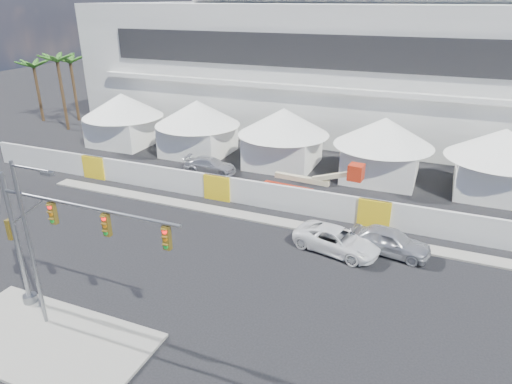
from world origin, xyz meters
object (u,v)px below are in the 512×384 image
at_px(lot_car_c, 210,165).
at_px(traffic_mast, 48,242).
at_px(boom_lift, 294,191).
at_px(sedan_silver, 390,241).
at_px(pickup_curb, 337,240).
at_px(streetlight_median, 31,236).

relative_size(lot_car_c, traffic_mast, 0.49).
relative_size(lot_car_c, boom_lift, 0.60).
distance_m(traffic_mast, boom_lift, 18.47).
bearing_deg(boom_lift, sedan_silver, -26.30).
relative_size(pickup_curb, lot_car_c, 1.14).
xyz_separation_m(traffic_mast, streetlight_median, (0.05, -0.86, 0.73)).
height_order(pickup_curb, lot_car_c, pickup_curb).
distance_m(pickup_curb, boom_lift, 7.27).
bearing_deg(sedan_silver, boom_lift, 67.18).
bearing_deg(sedan_silver, streetlight_median, 141.10).
height_order(pickup_curb, boom_lift, boom_lift).
height_order(sedan_silver, lot_car_c, sedan_silver).
distance_m(traffic_mast, streetlight_median, 1.13).
distance_m(pickup_curb, lot_car_c, 16.65).
bearing_deg(traffic_mast, boom_lift, 68.81).
distance_m(pickup_curb, traffic_mast, 16.33).
bearing_deg(traffic_mast, pickup_curb, 45.43).
distance_m(sedan_silver, streetlight_median, 19.83).
bearing_deg(traffic_mast, lot_car_c, 97.13).
bearing_deg(lot_car_c, sedan_silver, -120.03).
xyz_separation_m(sedan_silver, traffic_mast, (-14.27, -12.36, 3.31)).
relative_size(streetlight_median, boom_lift, 1.03).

